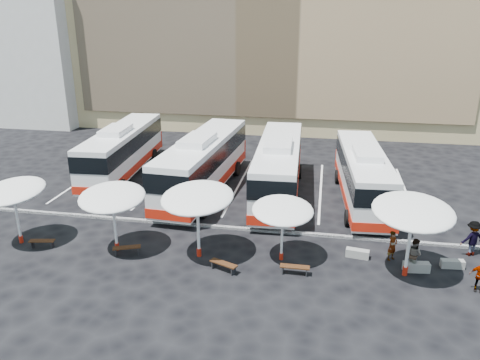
% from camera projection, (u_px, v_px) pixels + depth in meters
% --- Properties ---
extents(ground, '(120.00, 120.00, 0.00)m').
position_uv_depth(ground, '(214.00, 231.00, 27.34)').
color(ground, black).
rests_on(ground, ground).
extents(sandstone_building, '(42.00, 18.25, 29.60)m').
position_uv_depth(sandstone_building, '(278.00, 8.00, 52.59)').
color(sandstone_building, tan).
rests_on(sandstone_building, ground).
extents(apartment_block, '(14.00, 14.00, 18.00)m').
position_uv_depth(apartment_block, '(37.00, 40.00, 55.03)').
color(apartment_block, silver).
rests_on(apartment_block, ground).
extents(curb_divider, '(34.00, 0.25, 0.15)m').
position_uv_depth(curb_divider, '(216.00, 226.00, 27.78)').
color(curb_divider, black).
rests_on(curb_divider, ground).
extents(bay_lines, '(24.15, 12.00, 0.01)m').
position_uv_depth(bay_lines, '(239.00, 185.00, 34.74)').
color(bay_lines, white).
rests_on(bay_lines, ground).
extents(bus_0, '(3.52, 12.74, 4.00)m').
position_uv_depth(bus_0, '(123.00, 149.00, 36.46)').
color(bus_0, white).
rests_on(bus_0, ground).
extents(bus_1, '(3.77, 13.62, 4.27)m').
position_uv_depth(bus_1, '(203.00, 162.00, 32.83)').
color(bus_1, white).
rests_on(bus_1, ground).
extents(bus_2, '(3.46, 13.25, 4.17)m').
position_uv_depth(bus_2, '(279.00, 166.00, 32.09)').
color(bus_2, white).
rests_on(bus_2, ground).
extents(bus_3, '(3.43, 12.30, 3.86)m').
position_uv_depth(bus_3, '(363.00, 174.00, 31.07)').
color(bus_3, white).
rests_on(bus_3, ground).
extents(sunshade_0, '(4.25, 4.28, 3.59)m').
position_uv_depth(sunshade_0, '(13.00, 191.00, 24.99)').
color(sunshade_0, white).
rests_on(sunshade_0, ground).
extents(sunshade_1, '(4.05, 4.09, 3.60)m').
position_uv_depth(sunshade_1, '(112.00, 197.00, 24.17)').
color(sunshade_1, white).
rests_on(sunshade_1, ground).
extents(sunshade_2, '(4.45, 4.49, 3.87)m').
position_uv_depth(sunshade_2, '(197.00, 198.00, 23.46)').
color(sunshade_2, white).
rests_on(sunshade_2, ground).
extents(sunshade_3, '(3.75, 3.78, 3.25)m').
position_uv_depth(sunshade_3, '(283.00, 210.00, 23.30)').
color(sunshade_3, white).
rests_on(sunshade_3, ground).
extents(sunshade_4, '(4.16, 4.20, 3.95)m').
position_uv_depth(sunshade_4, '(413.00, 212.00, 21.65)').
color(sunshade_4, white).
rests_on(sunshade_4, ground).
extents(wood_bench_0, '(1.40, 0.61, 0.42)m').
position_uv_depth(wood_bench_0, '(42.00, 242.00, 25.38)').
color(wood_bench_0, black).
rests_on(wood_bench_0, ground).
extents(wood_bench_1, '(1.48, 0.88, 0.44)m').
position_uv_depth(wood_bench_1, '(127.00, 249.00, 24.62)').
color(wood_bench_1, black).
rests_on(wood_bench_1, ground).
extents(wood_bench_2, '(1.49, 0.92, 0.45)m').
position_uv_depth(wood_bench_2, '(224.00, 265.00, 23.03)').
color(wood_bench_2, black).
rests_on(wood_bench_2, ground).
extents(wood_bench_3, '(1.44, 0.39, 0.44)m').
position_uv_depth(wood_bench_3, '(295.00, 268.00, 22.74)').
color(wood_bench_3, black).
rests_on(wood_bench_3, ground).
extents(conc_bench_0, '(1.23, 0.58, 0.44)m').
position_uv_depth(conc_bench_0, '(357.00, 253.00, 24.36)').
color(conc_bench_0, gray).
rests_on(conc_bench_0, ground).
extents(conc_bench_1, '(1.30, 0.57, 0.47)m').
position_uv_depth(conc_bench_1, '(416.00, 267.00, 23.03)').
color(conc_bench_1, gray).
rests_on(conc_bench_1, ground).
extents(conc_bench_2, '(1.15, 0.47, 0.42)m').
position_uv_depth(conc_bench_2, '(452.00, 264.00, 23.37)').
color(conc_bench_2, gray).
rests_on(conc_bench_2, ground).
extents(passenger_0, '(0.68, 0.67, 1.58)m').
position_uv_depth(passenger_0, '(393.00, 246.00, 23.95)').
color(passenger_0, black).
rests_on(passenger_0, ground).
extents(passenger_1, '(1.01, 1.03, 1.67)m').
position_uv_depth(passenger_1, '(414.00, 254.00, 23.02)').
color(passenger_1, black).
rests_on(passenger_1, ground).
extents(passenger_2, '(0.98, 0.57, 1.56)m').
position_uv_depth(passenger_2, '(480.00, 276.00, 21.21)').
color(passenger_2, black).
rests_on(passenger_2, ground).
extents(passenger_3, '(1.42, 1.12, 1.92)m').
position_uv_depth(passenger_3, '(472.00, 238.00, 24.37)').
color(passenger_3, black).
rests_on(passenger_3, ground).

